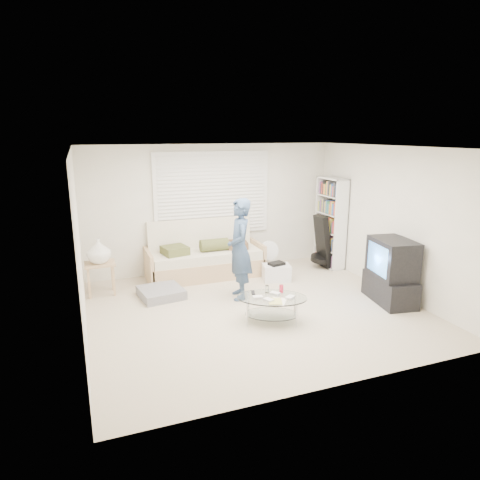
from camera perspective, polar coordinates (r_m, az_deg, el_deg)
name	(u,v)px	position (r m, az deg, el deg)	size (l,w,h in m)	color
ground	(255,309)	(6.82, 2.03, -9.24)	(5.00, 5.00, 0.00)	#BFB194
room_shell	(244,203)	(6.79, 0.60, 5.01)	(5.02, 4.52, 2.51)	white
window_blinds	(213,193)	(8.42, -3.64, 6.21)	(2.32, 0.08, 1.62)	silver
futon_sofa	(204,258)	(8.29, -4.76, -2.40)	(2.21, 0.89, 1.08)	tan
grey_floor_pillow	(161,293)	(7.41, -10.47, -6.91)	(0.68, 0.68, 0.15)	slate
side_table	(99,253)	(7.58, -18.30, -1.71)	(0.50, 0.40, 0.98)	tan
bookshelf	(330,223)	(8.95, 11.95, 2.29)	(0.29, 0.77, 1.83)	white
guitar_case	(322,245)	(8.86, 10.89, -0.70)	(0.39, 0.40, 1.08)	black
floor_fan	(268,254)	(8.48, 3.79, -1.85)	(0.38, 0.26, 0.64)	white
storage_bin	(276,272)	(8.09, 4.87, -4.28)	(0.57, 0.45, 0.35)	white
tv_unit	(391,272)	(7.38, 19.51, -4.03)	(0.67, 1.04, 1.05)	black
coffee_table	(272,302)	(6.32, 4.29, -8.18)	(1.20, 1.02, 0.50)	silver
standing_person	(240,249)	(7.02, -0.05, -1.25)	(0.61, 0.40, 1.69)	navy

